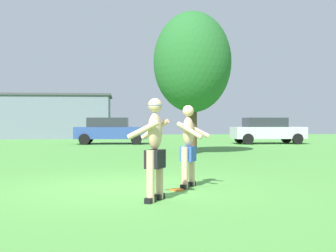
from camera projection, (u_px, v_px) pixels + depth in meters
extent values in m
plane|color=#4C8E3D|center=(128.00, 188.00, 9.27)|extent=(80.00, 80.00, 0.00)
cube|color=black|center=(150.00, 200.00, 7.54)|extent=(0.21, 0.28, 0.09)
cylinder|color=#E0AD89|center=(150.00, 177.00, 7.53)|extent=(0.13, 0.13, 0.85)
cube|color=black|center=(159.00, 196.00, 7.90)|extent=(0.21, 0.28, 0.09)
cylinder|color=#E0AD89|center=(159.00, 174.00, 7.90)|extent=(0.13, 0.13, 0.85)
cube|color=black|center=(155.00, 159.00, 7.72)|extent=(0.38, 0.45, 0.31)
ellipsoid|color=#E0AD89|center=(155.00, 131.00, 7.71)|extent=(0.36, 0.42, 0.62)
cylinder|color=#E0AD89|center=(144.00, 130.00, 7.52)|extent=(0.55, 0.31, 0.33)
cylinder|color=#E0AD89|center=(155.00, 129.00, 7.97)|extent=(0.50, 0.39, 0.38)
sphere|color=#E0AD89|center=(155.00, 105.00, 7.71)|extent=(0.24, 0.24, 0.24)
cone|color=#194CA5|center=(155.00, 101.00, 7.71)|extent=(0.33, 0.33, 0.13)
cube|color=black|center=(192.00, 184.00, 9.54)|extent=(0.21, 0.28, 0.09)
cylinder|color=#E0AD89|center=(192.00, 166.00, 9.54)|extent=(0.13, 0.13, 0.82)
cube|color=black|center=(185.00, 186.00, 9.13)|extent=(0.21, 0.28, 0.09)
cylinder|color=#E0AD89|center=(185.00, 168.00, 9.13)|extent=(0.13, 0.13, 0.82)
cube|color=blue|center=(188.00, 154.00, 9.33)|extent=(0.37, 0.41, 0.30)
ellipsoid|color=#E0AD89|center=(188.00, 132.00, 9.33)|extent=(0.34, 0.39, 0.59)
cylinder|color=#E0AD89|center=(196.00, 130.00, 9.50)|extent=(0.55, 0.22, 0.34)
cylinder|color=#E0AD89|center=(189.00, 130.00, 9.09)|extent=(0.51, 0.35, 0.35)
sphere|color=#E0AD89|center=(188.00, 111.00, 9.32)|extent=(0.23, 0.23, 0.23)
cylinder|color=orange|center=(177.00, 190.00, 8.91)|extent=(0.27, 0.27, 0.03)
cube|color=silver|center=(268.00, 133.00, 28.18)|extent=(4.33, 1.88, 0.70)
cube|color=#282D33|center=(265.00, 122.00, 28.15)|extent=(2.44, 1.63, 0.56)
cylinder|color=black|center=(286.00, 138.00, 29.25)|extent=(0.64, 0.23, 0.64)
cylinder|color=black|center=(298.00, 139.00, 27.46)|extent=(0.64, 0.23, 0.64)
cylinder|color=black|center=(240.00, 138.00, 28.91)|extent=(0.64, 0.23, 0.64)
cylinder|color=black|center=(248.00, 139.00, 27.12)|extent=(0.64, 0.23, 0.64)
cube|color=#2D478C|center=(112.00, 133.00, 27.87)|extent=(4.38, 2.01, 0.70)
cube|color=#282D33|center=(108.00, 122.00, 27.85)|extent=(2.48, 1.70, 0.56)
cylinder|color=black|center=(137.00, 138.00, 28.84)|extent=(0.65, 0.25, 0.64)
cylinder|color=black|center=(136.00, 139.00, 27.04)|extent=(0.65, 0.25, 0.64)
cylinder|color=black|center=(88.00, 138.00, 28.70)|extent=(0.65, 0.25, 0.64)
cylinder|color=black|center=(84.00, 139.00, 26.90)|extent=(0.65, 0.25, 0.64)
cube|color=slate|center=(57.00, 118.00, 38.14)|extent=(8.53, 5.69, 3.38)
cube|color=#3F3F44|center=(57.00, 96.00, 38.12)|extent=(8.87, 5.92, 0.16)
cylinder|color=#4C3823|center=(192.00, 125.00, 19.39)|extent=(0.39, 0.39, 2.35)
ellipsoid|color=#236028|center=(192.00, 62.00, 19.36)|extent=(3.24, 3.24, 4.20)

